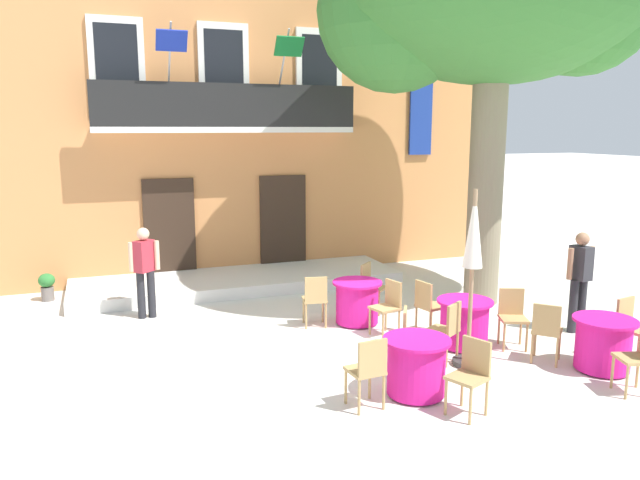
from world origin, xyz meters
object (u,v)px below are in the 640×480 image
(cafe_chair_near_tree_0, at_px, (512,314))
(pedestrian_mid_plaza, at_px, (145,267))
(cafe_chair_near_tree_1, at_px, (428,304))
(cafe_chair_middle_0, at_px, (371,284))
(cafe_chair_front_1, at_px, (368,368))
(cafe_chair_near_tree_2, at_px, (447,328))
(cafe_chair_front_2, at_px, (471,371))
(cafe_chair_far_side_2, at_px, (631,324))
(cafe_table_middle, at_px, (357,302))
(cafe_umbrella, at_px, (473,252))
(cafe_table_front, at_px, (416,366))
(cafe_table_far_side, at_px, (603,344))
(cafe_chair_middle_1, at_px, (315,297))
(cafe_chair_far_side_0, at_px, (547,328))
(cafe_table_near_tree, at_px, (464,323))
(ground_planter_left, at_px, (47,285))
(cafe_chair_front_0, at_px, (412,336))
(cafe_chair_far_side_1, at_px, (640,354))
(cafe_chair_middle_2, at_px, (388,304))
(pedestrian_near_entrance, at_px, (580,276))

(cafe_chair_near_tree_0, xyz_separation_m, pedestrian_mid_plaza, (-5.22, 3.51, 0.40))
(cafe_chair_near_tree_1, xyz_separation_m, cafe_chair_middle_0, (-0.35, 1.47, 0.00))
(cafe_chair_front_1, height_order, pedestrian_mid_plaza, pedestrian_mid_plaza)
(cafe_chair_near_tree_2, distance_m, cafe_chair_front_2, 1.60)
(cafe_chair_front_1, distance_m, cafe_chair_far_side_2, 4.33)
(cafe_table_middle, relative_size, cafe_umbrella, 0.34)
(cafe_chair_near_tree_2, xyz_separation_m, cafe_chair_middle_0, (0.03, 2.64, 0.00))
(cafe_table_front, distance_m, cafe_table_far_side, 2.87)
(cafe_table_middle, distance_m, cafe_chair_front_2, 3.58)
(cafe_chair_middle_1, bearing_deg, cafe_chair_front_2, -80.07)
(cafe_chair_middle_1, distance_m, cafe_chair_far_side_0, 3.73)
(cafe_table_far_side, height_order, cafe_chair_far_side_2, cafe_chair_far_side_2)
(cafe_chair_near_tree_0, height_order, cafe_table_front, cafe_chair_near_tree_0)
(cafe_table_near_tree, relative_size, ground_planter_left, 1.57)
(pedestrian_mid_plaza, bearing_deg, cafe_chair_middle_0, -15.48)
(cafe_table_front, distance_m, pedestrian_mid_plaza, 5.45)
(cafe_table_front, bearing_deg, ground_planter_left, 126.43)
(cafe_chair_middle_0, distance_m, cafe_chair_far_side_0, 3.43)
(cafe_chair_near_tree_2, distance_m, cafe_chair_front_0, 0.66)
(cafe_table_far_side, xyz_separation_m, pedestrian_mid_plaza, (-5.81, 4.75, 0.54))
(cafe_chair_middle_1, relative_size, cafe_chair_far_side_0, 1.00)
(cafe_chair_far_side_1, bearing_deg, cafe_table_far_side, 78.55)
(cafe_chair_near_tree_2, xyz_separation_m, cafe_chair_front_2, (-0.60, -1.48, 0.00))
(cafe_chair_far_side_2, height_order, cafe_umbrella, cafe_umbrella)
(cafe_chair_middle_0, distance_m, cafe_chair_middle_2, 1.29)
(cafe_chair_far_side_1, bearing_deg, cafe_chair_middle_2, 122.46)
(cafe_chair_middle_0, relative_size, cafe_chair_far_side_2, 1.00)
(cafe_chair_near_tree_1, xyz_separation_m, pedestrian_mid_plaza, (-4.28, 2.56, 0.40))
(cafe_chair_far_side_0, relative_size, pedestrian_near_entrance, 0.54)
(cafe_chair_middle_2, relative_size, cafe_chair_far_side_1, 1.00)
(cafe_chair_far_side_2, bearing_deg, cafe_table_far_side, -163.44)
(cafe_chair_middle_2, height_order, cafe_chair_front_2, same)
(cafe_chair_middle_2, height_order, cafe_chair_front_1, same)
(cafe_chair_middle_0, bearing_deg, cafe_chair_far_side_0, -67.65)
(cafe_chair_near_tree_1, distance_m, pedestrian_mid_plaza, 5.00)
(cafe_table_near_tree, xyz_separation_m, cafe_chair_far_side_2, (2.02, -1.26, 0.14))
(cafe_table_middle, distance_m, pedestrian_mid_plaza, 3.82)
(pedestrian_mid_plaza, bearing_deg, cafe_chair_near_tree_0, -33.89)
(cafe_chair_middle_2, bearing_deg, cafe_chair_middle_0, 77.78)
(cafe_table_near_tree, xyz_separation_m, cafe_table_middle, (-1.09, 1.64, 0.00))
(cafe_chair_near_tree_1, relative_size, cafe_chair_middle_0, 1.00)
(cafe_chair_middle_2, height_order, pedestrian_mid_plaza, pedestrian_mid_plaza)
(cafe_chair_front_1, bearing_deg, cafe_chair_far_side_2, 1.97)
(cafe_table_far_side, bearing_deg, cafe_table_near_tree, 131.37)
(cafe_chair_middle_0, relative_size, cafe_chair_middle_1, 1.00)
(cafe_chair_near_tree_1, height_order, cafe_chair_far_side_2, same)
(cafe_table_front, xyz_separation_m, cafe_chair_far_side_0, (2.29, 0.29, 0.14))
(cafe_chair_near_tree_0, relative_size, ground_planter_left, 1.66)
(cafe_chair_near_tree_1, height_order, cafe_table_middle, cafe_chair_near_tree_1)
(cafe_chair_front_0, height_order, cafe_chair_far_side_1, same)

